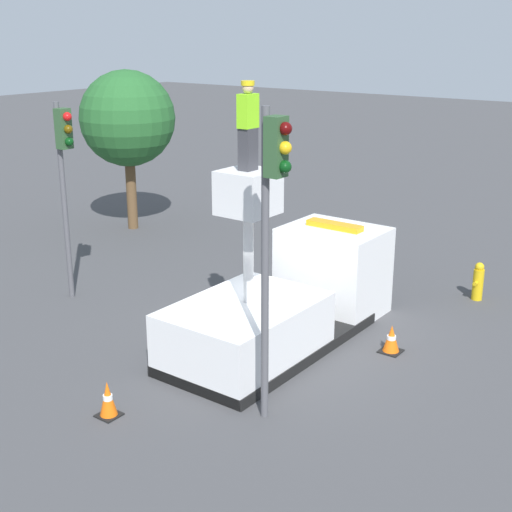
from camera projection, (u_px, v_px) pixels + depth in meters
The scene contains 9 objects.
ground_plane at pixel (271, 347), 16.15m from camera, with size 120.00×120.00×0.00m, color #424244.
bucket_truck at pixel (286, 302), 16.34m from camera, with size 6.34×2.45×4.19m.
worker at pixel (248, 126), 13.97m from camera, with size 0.40×0.26×1.75m.
traffic_light_pole at pixel (272, 207), 11.99m from camera, with size 0.34×0.57×5.70m.
traffic_light_across at pixel (65, 162), 18.01m from camera, with size 0.34×0.57×5.17m.
fire_hydrant at pixel (478, 282), 18.84m from camera, with size 0.52×0.28×1.03m.
traffic_cone_rear at pixel (108, 400), 13.19m from camera, with size 0.41×0.41×0.71m.
traffic_cone_curbside at pixel (391, 339), 15.83m from camera, with size 0.47×0.47×0.64m.
tree_left_bg at pixel (127, 119), 24.59m from camera, with size 3.30×3.30×5.58m.
Camera 1 is at (-12.03, -8.53, 6.90)m, focal length 50.00 mm.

